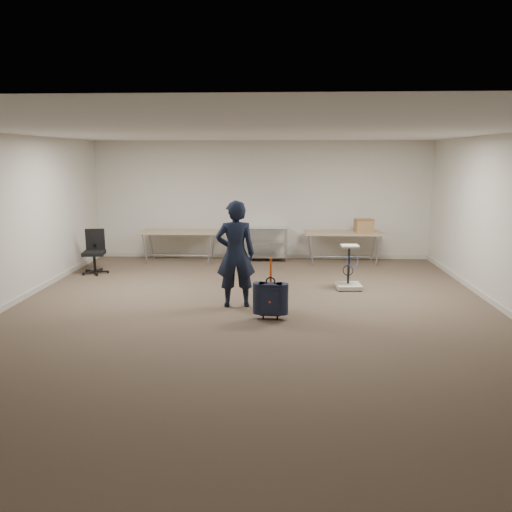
{
  "coord_description": "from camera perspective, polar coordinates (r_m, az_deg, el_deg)",
  "views": [
    {
      "loc": [
        0.42,
        -7.43,
        2.45
      ],
      "look_at": [
        0.06,
        0.3,
        0.89
      ],
      "focal_mm": 35.0,
      "sensor_mm": 36.0,
      "label": 1
    }
  ],
  "objects": [
    {
      "name": "ground",
      "position": [
        7.84,
        -0.53,
        -6.81
      ],
      "size": [
        9.0,
        9.0,
        0.0
      ],
      "primitive_type": "plane",
      "color": "#46362B",
      "rests_on": "ground"
    },
    {
      "name": "room_shell",
      "position": [
        9.15,
        -0.04,
        -3.81
      ],
      "size": [
        8.0,
        9.0,
        9.0
      ],
      "color": "beige",
      "rests_on": "ground"
    },
    {
      "name": "folding_table_left",
      "position": [
        11.75,
        -8.74,
        2.6
      ],
      "size": [
        1.8,
        0.75,
        0.73
      ],
      "color": "tan",
      "rests_on": "ground"
    },
    {
      "name": "folding_table_right",
      "position": [
        11.62,
        9.98,
        2.45
      ],
      "size": [
        1.8,
        0.75,
        0.73
      ],
      "color": "tan",
      "rests_on": "ground"
    },
    {
      "name": "wire_shelf",
      "position": [
        11.81,
        0.61,
        1.61
      ],
      "size": [
        1.22,
        0.47,
        0.8
      ],
      "color": "silver",
      "rests_on": "ground"
    },
    {
      "name": "person",
      "position": [
        8.11,
        -2.36,
        0.22
      ],
      "size": [
        0.69,
        0.5,
        1.76
      ],
      "primitive_type": "imported",
      "rotation": [
        0.0,
        0.0,
        3.28
      ],
      "color": "black",
      "rests_on": "ground"
    },
    {
      "name": "suitcase",
      "position": [
        7.58,
        1.66,
        -4.91
      ],
      "size": [
        0.36,
        0.22,
        0.94
      ],
      "color": "black",
      "rests_on": "ground"
    },
    {
      "name": "office_chair",
      "position": [
        11.08,
        -17.94,
        -0.45
      ],
      "size": [
        0.56,
        0.56,
        0.93
      ],
      "color": "black",
      "rests_on": "ground"
    },
    {
      "name": "equipment_cart",
      "position": [
        9.48,
        10.55,
        -2.42
      ],
      "size": [
        0.48,
        0.48,
        0.83
      ],
      "color": "silver",
      "rests_on": "ground"
    },
    {
      "name": "cardboard_box",
      "position": [
        11.69,
        12.22,
        3.42
      ],
      "size": [
        0.43,
        0.35,
        0.3
      ],
      "primitive_type": "cube",
      "rotation": [
        0.0,
        0.0,
        0.13
      ],
      "color": "olive",
      "rests_on": "folding_table_right"
    }
  ]
}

